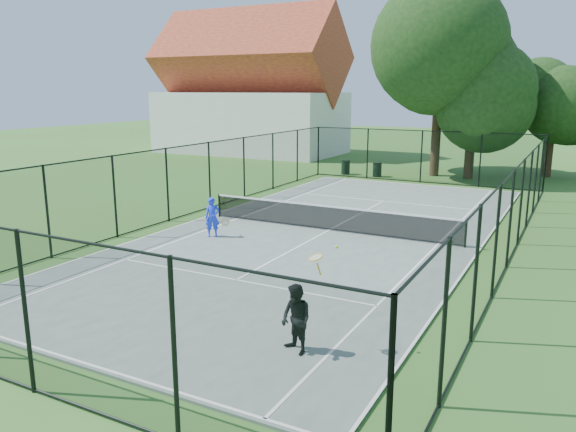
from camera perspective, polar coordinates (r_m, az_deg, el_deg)
The scene contains 12 objects.
ground at distance 21.27m, azimuth 4.18°, elevation -1.62°, with size 120.00×120.00×0.00m, color #3C6321.
tennis_court at distance 21.27m, azimuth 4.18°, elevation -1.54°, with size 11.00×24.00×0.06m, color #57675E.
tennis_net at distance 21.14m, azimuth 4.21°, elevation -0.10°, with size 10.08×0.08×0.95m.
fence at distance 20.95m, azimuth 4.25°, elevation 2.36°, with size 13.10×26.10×3.00m.
tree_near_left at distance 35.89m, azimuth 15.18°, elevation 14.27°, with size 8.07×8.07×10.53m.
tree_near_mid at distance 35.31m, azimuth 18.33°, elevation 11.44°, with size 6.01×6.01×7.87m.
tree_near_right at distance 37.92m, azimuth 25.40°, elevation 11.04°, with size 5.62×5.62×7.76m.
building at distance 48.05m, azimuth -3.88°, elevation 12.33°, with size 15.30×8.15×11.87m.
trash_bin_left at distance 35.81m, azimuth 5.87°, elevation 4.98°, with size 0.58×0.58×0.91m.
trash_bin_right at distance 35.04m, azimuth 9.05°, elevation 4.70°, with size 0.58×0.58×0.89m.
player_blue at distance 20.35m, azimuth -7.68°, elevation -0.13°, with size 0.90×0.59×1.43m.
player_black at distance 11.41m, azimuth 0.84°, elevation -10.41°, with size 1.04×1.08×2.17m.
Camera 1 is at (8.25, -18.89, 5.27)m, focal length 35.00 mm.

